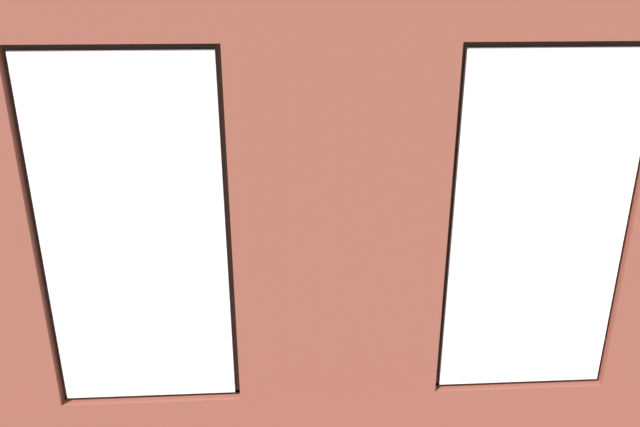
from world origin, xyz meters
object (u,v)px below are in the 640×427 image
object	(u,v)px
cup_ceramic	(325,243)
remote_silver	(358,241)
table_plant_small	(309,231)
potted_plant_between_couches	(468,350)
tv_flatscreen	(59,189)
potted_plant_by_left_couch	(469,215)
potted_plant_beside_window_right	(17,362)
couch_left	(552,267)
coffee_table	(325,253)
media_console	(68,248)
papasan_chair	(272,185)
couch_by_window	(270,375)
potted_plant_near_tv	(88,248)

from	to	relation	value
cup_ceramic	remote_silver	world-z (taller)	cup_ceramic
table_plant_small	potted_plant_between_couches	distance (m)	2.25
tv_flatscreen	potted_plant_by_left_couch	bearing A→B (deg)	-173.86
remote_silver	potted_plant_beside_window_right	size ratio (longest dim) A/B	0.16
potted_plant_by_left_couch	couch_left	bearing A→B (deg)	105.65
remote_silver	potted_plant_beside_window_right	bearing A→B (deg)	84.69
coffee_table	media_console	xyz separation A→B (m)	(2.71, -0.58, -0.13)
table_plant_small	tv_flatscreen	bearing A→B (deg)	-10.89
coffee_table	media_console	bearing A→B (deg)	-12.10
papasan_chair	potted_plant_beside_window_right	xyz separation A→B (m)	(1.63, 4.01, 0.14)
couch_by_window	table_plant_small	world-z (taller)	couch_by_window
media_console	remote_silver	bearing A→B (deg)	171.60
media_console	papasan_chair	size ratio (longest dim) A/B	1.07
table_plant_small	potted_plant_near_tv	xyz separation A→B (m)	(2.00, 0.53, 0.11)
cup_ceramic	potted_plant_beside_window_right	xyz separation A→B (m)	(2.18, 2.04, 0.10)
cup_ceramic	table_plant_small	size ratio (longest dim) A/B	0.39
couch_left	remote_silver	world-z (taller)	couch_left
coffee_table	potted_plant_by_left_couch	size ratio (longest dim) A/B	2.49
coffee_table	potted_plant_beside_window_right	xyz separation A→B (m)	(2.18, 2.04, 0.21)
cup_ceramic	media_console	xyz separation A→B (m)	(2.71, -0.58, -0.24)
cup_ceramic	papasan_chair	size ratio (longest dim) A/B	0.10
couch_left	remote_silver	distance (m)	1.89
cup_ceramic	potted_plant_beside_window_right	world-z (taller)	potted_plant_beside_window_right
remote_silver	potted_plant_near_tv	world-z (taller)	potted_plant_near_tv
coffee_table	potted_plant_by_left_couch	bearing A→B (deg)	-148.90
potted_plant_beside_window_right	potted_plant_by_left_couch	bearing A→B (deg)	-141.81
remote_silver	media_console	distance (m)	3.10
tv_flatscreen	papasan_chair	distance (m)	2.61
couch_left	couch_by_window	bearing A→B (deg)	-64.18
couch_left	potted_plant_between_couches	world-z (taller)	potted_plant_between_couches
cup_ceramic	papasan_chair	bearing A→B (deg)	-74.32
media_console	potted_plant_by_left_couch	distance (m)	4.51
cup_ceramic	potted_plant_by_left_couch	xyz separation A→B (m)	(-1.77, -1.07, -0.15)
cup_ceramic	table_plant_small	bearing A→B (deg)	-30.51
potted_plant_beside_window_right	potted_plant_between_couches	world-z (taller)	potted_plant_between_couches
papasan_chair	potted_plant_by_left_couch	bearing A→B (deg)	158.76
potted_plant_near_tv	potted_plant_by_left_couch	xyz separation A→B (m)	(-3.93, -1.50, -0.35)
tv_flatscreen	potted_plant_near_tv	distance (m)	1.18
couch_by_window	media_console	xyz separation A→B (m)	(2.20, -2.51, -0.09)
coffee_table	couch_by_window	bearing A→B (deg)	75.00
couch_by_window	potted_plant_near_tv	bearing A→B (deg)	-42.39
table_plant_small	potted_plant_near_tv	bearing A→B (deg)	14.72
remote_silver	potted_plant_between_couches	xyz separation A→B (m)	(-0.56, 2.02, 0.02)
coffee_table	cup_ceramic	bearing A→B (deg)	180.00
table_plant_small	papasan_chair	distance (m)	1.92
potted_plant_near_tv	remote_silver	bearing A→B (deg)	-167.33
couch_by_window	papasan_chair	bearing A→B (deg)	-89.49
couch_left	remote_silver	bearing A→B (deg)	-109.60
cup_ceramic	potted_plant_by_left_couch	world-z (taller)	cup_ceramic
media_console	couch_by_window	bearing A→B (deg)	131.12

